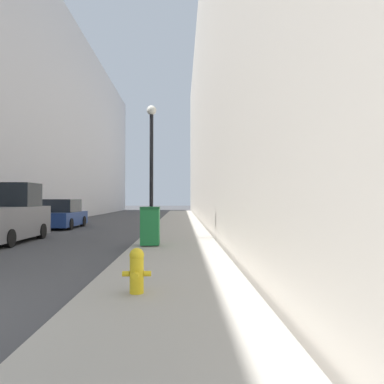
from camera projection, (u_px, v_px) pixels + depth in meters
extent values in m
cube|color=#9E998E|center=(178.00, 226.00, 22.48)|extent=(2.96, 60.00, 0.12)
cube|color=beige|center=(271.00, 108.00, 30.86)|extent=(12.00, 60.00, 18.47)
cylinder|color=yellow|center=(137.00, 275.00, 6.15)|extent=(0.23, 0.23, 0.58)
sphere|color=yellow|center=(137.00, 255.00, 6.16)|extent=(0.24, 0.24, 0.24)
cylinder|color=yellow|center=(137.00, 251.00, 6.16)|extent=(0.06, 0.06, 0.05)
cylinder|color=yellow|center=(135.00, 276.00, 5.98)|extent=(0.11, 0.12, 0.11)
cylinder|color=yellow|center=(126.00, 274.00, 6.15)|extent=(0.12, 0.09, 0.09)
cylinder|color=yellow|center=(147.00, 274.00, 6.16)|extent=(0.12, 0.09, 0.09)
cube|color=#1E7538|center=(150.00, 227.00, 12.52)|extent=(0.62, 0.61, 1.19)
cube|color=#16572A|center=(150.00, 208.00, 12.54)|extent=(0.63, 0.63, 0.08)
cylinder|color=black|center=(143.00, 242.00, 12.77)|extent=(0.05, 0.16, 0.16)
cylinder|color=black|center=(158.00, 242.00, 12.78)|extent=(0.05, 0.16, 0.16)
cylinder|color=black|center=(151.00, 235.00, 14.99)|extent=(0.29, 0.29, 0.25)
cylinder|color=black|center=(151.00, 176.00, 15.04)|extent=(0.15, 0.15, 5.00)
sphere|color=silver|center=(152.00, 110.00, 15.09)|extent=(0.39, 0.39, 0.39)
cube|color=slate|center=(1.00, 222.00, 14.47)|extent=(2.16, 4.83, 1.21)
cube|color=black|center=(11.00, 195.00, 15.33)|extent=(1.99, 1.55, 0.96)
cylinder|color=black|center=(41.00, 231.00, 15.98)|extent=(0.24, 0.64, 0.64)
cylinder|color=black|center=(9.00, 238.00, 12.99)|extent=(0.24, 0.64, 0.64)
cube|color=navy|center=(62.00, 219.00, 21.88)|extent=(1.86, 4.49, 0.78)
cube|color=#1E2328|center=(62.00, 206.00, 21.89)|extent=(1.64, 2.33, 0.74)
cylinder|color=black|center=(55.00, 221.00, 23.19)|extent=(0.24, 0.64, 0.64)
cylinder|color=black|center=(83.00, 221.00, 23.24)|extent=(0.24, 0.64, 0.64)
cylinder|color=black|center=(38.00, 224.00, 20.50)|extent=(0.24, 0.64, 0.64)
cylinder|color=black|center=(70.00, 224.00, 20.55)|extent=(0.24, 0.64, 0.64)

